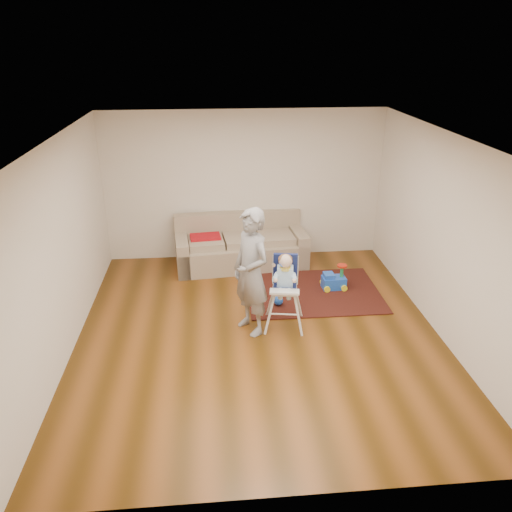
{
  "coord_description": "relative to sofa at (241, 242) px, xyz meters",
  "views": [
    {
      "loc": [
        -0.58,
        -5.96,
        3.81
      ],
      "look_at": [
        0.0,
        0.4,
        1.0
      ],
      "focal_mm": 35.0,
      "sensor_mm": 36.0,
      "label": 1
    }
  ],
  "objects": [
    {
      "name": "high_chair",
      "position": [
        0.48,
        -2.14,
        0.09
      ],
      "size": [
        0.6,
        0.6,
        1.12
      ],
      "rotation": [
        0.0,
        0.0,
        -0.16
      ],
      "color": "silver",
      "rests_on": "ground"
    },
    {
      "name": "toy_ball",
      "position": [
        0.48,
        -1.57,
        -0.36
      ],
      "size": [
        0.15,
        0.15,
        0.15
      ],
      "primitive_type": "sphere",
      "color": "blue",
      "rests_on": "area_rug"
    },
    {
      "name": "room_envelope",
      "position": [
        0.1,
        -1.77,
        1.43
      ],
      "size": [
        5.04,
        5.52,
        2.72
      ],
      "color": "silver",
      "rests_on": "ground"
    },
    {
      "name": "ride_on_toy",
      "position": [
        1.46,
        -1.09,
        -0.22
      ],
      "size": [
        0.39,
        0.29,
        0.41
      ],
      "primitive_type": null,
      "rotation": [
        0.0,
        0.0,
        0.05
      ],
      "color": "blue",
      "rests_on": "area_rug"
    },
    {
      "name": "sofa",
      "position": [
        0.0,
        0.0,
        0.0
      ],
      "size": [
        2.4,
        1.17,
        0.89
      ],
      "rotation": [
        0.0,
        0.0,
        0.1
      ],
      "color": "tan",
      "rests_on": "ground"
    },
    {
      "name": "area_rug",
      "position": [
        1.1,
        -1.19,
        -0.44
      ],
      "size": [
        2.14,
        1.6,
        0.02
      ],
      "primitive_type": "cube",
      "rotation": [
        0.0,
        0.0,
        0.0
      ],
      "color": "#33140B",
      "rests_on": "ground"
    },
    {
      "name": "side_table",
      "position": [
        -0.64,
        0.24,
        -0.21
      ],
      "size": [
        0.48,
        0.48,
        0.48
      ],
      "primitive_type": null,
      "color": "black",
      "rests_on": "ground"
    },
    {
      "name": "adult",
      "position": [
        0.01,
        -2.22,
        0.45
      ],
      "size": [
        0.71,
        0.78,
        1.8
      ],
      "primitive_type": "imported",
      "rotation": [
        0.0,
        0.0,
        -1.01
      ],
      "color": "gray",
      "rests_on": "ground"
    },
    {
      "name": "ground",
      "position": [
        0.1,
        -2.3,
        -0.45
      ],
      "size": [
        5.5,
        5.5,
        0.0
      ],
      "primitive_type": "plane",
      "color": "#492C0A",
      "rests_on": "ground"
    }
  ]
}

